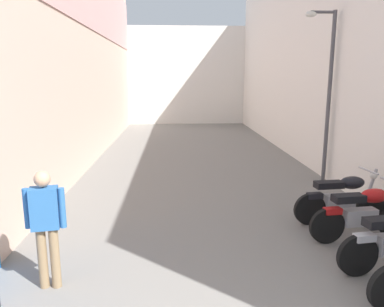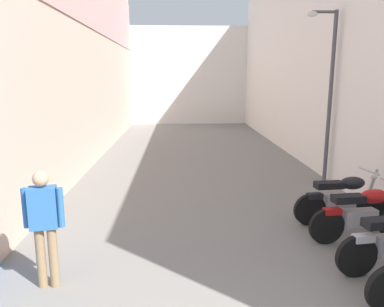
{
  "view_description": "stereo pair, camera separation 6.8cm",
  "coord_description": "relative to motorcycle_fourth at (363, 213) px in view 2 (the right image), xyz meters",
  "views": [
    {
      "loc": [
        -0.75,
        -1.13,
        2.71
      ],
      "look_at": [
        -0.39,
        6.18,
        1.2
      ],
      "focal_mm": 34.76,
      "sensor_mm": 36.0,
      "label": 1
    },
    {
      "loc": [
        -0.68,
        -1.13,
        2.71
      ],
      "look_at": [
        -0.39,
        6.18,
        1.2
      ],
      "focal_mm": 34.76,
      "sensor_mm": 36.0,
      "label": 2
    }
  ],
  "objects": [
    {
      "name": "street_lamp",
      "position": [
        0.69,
        3.59,
        2.04
      ],
      "size": [
        0.79,
        0.18,
        4.29
      ],
      "color": "#47474C",
      "rests_on": "ground"
    },
    {
      "name": "building_far_end",
      "position": [
        -2.39,
        17.04,
        2.26
      ],
      "size": [
        9.66,
        2.0,
        5.52
      ],
      "primitive_type": "cube",
      "color": "silver",
      "rests_on": "ground"
    },
    {
      "name": "ground_plane",
      "position": [
        -2.39,
        3.73,
        -0.5
      ],
      "size": [
        36.62,
        36.62,
        0.0
      ],
      "primitive_type": "plane",
      "color": "slate"
    },
    {
      "name": "building_left",
      "position": [
        -5.91,
        5.69,
        3.27
      ],
      "size": [
        0.45,
        20.62,
        7.46
      ],
      "color": "beige",
      "rests_on": "ground"
    },
    {
      "name": "building_right",
      "position": [
        1.14,
        5.73,
        2.91
      ],
      "size": [
        0.45,
        20.62,
        6.83
      ],
      "color": "silver",
      "rests_on": "ground"
    },
    {
      "name": "motorcycle_fifth",
      "position": [
        0.0,
        0.78,
        0.0
      ],
      "size": [
        1.85,
        0.58,
        1.04
      ],
      "color": "black",
      "rests_on": "ground"
    },
    {
      "name": "motorcycle_fourth",
      "position": [
        0.0,
        0.0,
        0.0
      ],
      "size": [
        1.85,
        0.58,
        1.04
      ],
      "color": "black",
      "rests_on": "ground"
    },
    {
      "name": "pedestrian_mid_alley",
      "position": [
        -4.78,
        -1.18,
        0.42
      ],
      "size": [
        0.52,
        0.26,
        1.57
      ],
      "color": "#8C7251",
      "rests_on": "ground"
    }
  ]
}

